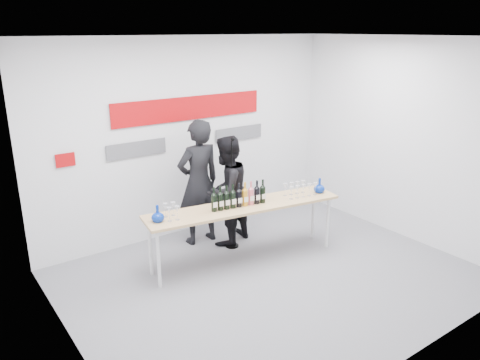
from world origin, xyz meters
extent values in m
plane|color=slate|center=(0.00, 0.00, 0.00)|extent=(5.00, 5.00, 0.00)
cube|color=silver|center=(0.00, 2.00, 1.50)|extent=(5.00, 0.04, 3.00)
cube|color=#A9070B|center=(0.00, 1.97, 1.95)|extent=(2.50, 0.02, 0.35)
cube|color=#59595E|center=(-0.90, 1.97, 1.45)|extent=(0.90, 0.02, 0.22)
cube|color=#59595E|center=(0.90, 1.97, 1.45)|extent=(0.90, 0.02, 0.22)
cube|color=#A9070B|center=(-1.90, 1.97, 1.45)|extent=(0.25, 0.02, 0.18)
cube|color=tan|center=(0.00, 0.60, 0.80)|extent=(2.78, 0.98, 0.04)
cylinder|color=silver|center=(-1.29, 0.63, 0.39)|extent=(0.05, 0.05, 0.78)
cylinder|color=silver|center=(1.23, 0.21, 0.39)|extent=(0.05, 0.05, 0.78)
cylinder|color=silver|center=(-1.23, 0.99, 0.39)|extent=(0.05, 0.05, 0.78)
cylinder|color=silver|center=(1.29, 0.57, 0.39)|extent=(0.05, 0.05, 0.78)
imported|color=black|center=(-0.17, 1.49, 0.94)|extent=(0.68, 0.45, 1.87)
imported|color=black|center=(0.14, 1.23, 0.82)|extent=(0.95, 0.85, 1.64)
cylinder|color=black|center=(0.11, 1.05, 0.01)|extent=(0.19, 0.19, 0.02)
cylinder|color=black|center=(0.11, 1.05, 0.81)|extent=(0.02, 0.02, 1.62)
sphere|color=black|center=(0.11, 1.02, 1.64)|extent=(0.05, 0.05, 0.05)
camera|label=1|loc=(-3.49, -4.14, 3.08)|focal=35.00mm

